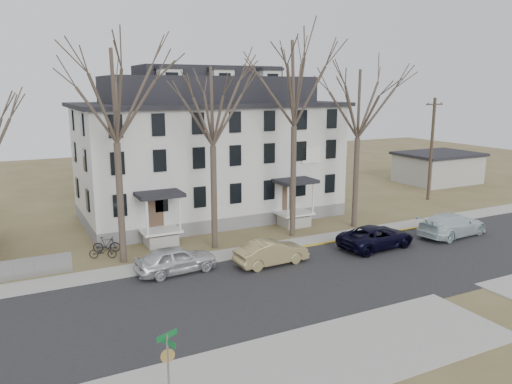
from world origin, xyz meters
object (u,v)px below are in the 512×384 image
utility_pole_far (431,148)px  car_tan (271,253)px  car_white (452,225)px  bicycle_left (103,252)px  tree_far_left (114,89)px  bicycle_right (107,245)px  street_sign (168,361)px  car_silver (176,260)px  car_navy (376,237)px  tree_center (295,77)px  boarding_house (210,151)px  tree_mid_right (359,99)px  tree_mid_left (212,101)px

utility_pole_far → car_tan: utility_pole_far is taller
car_white → bicycle_left: (-23.05, 6.40, -0.38)m
car_tan → bicycle_left: car_tan is taller
tree_far_left → bicycle_left: tree_far_left is taller
bicycle_right → street_sign: size_ratio=0.61×
car_silver → car_navy: car_silver is taller
tree_center → boarding_house: bearing=110.2°
street_sign → car_tan: bearing=26.0°
car_tan → street_sign: street_sign is taller
car_white → bicycle_right: bearing=65.7°
tree_mid_right → car_navy: 10.35m
tree_mid_left → car_navy: bearing=-27.7°
utility_pole_far → tree_mid_left: bearing=-169.9°
utility_pole_far → boarding_house: bearing=169.1°
tree_far_left → car_navy: tree_far_left is taller
tree_center → utility_pole_far: bearing=13.5°
utility_pole_far → street_sign: 37.01m
boarding_house → bicycle_left: 13.21m
car_tan → car_silver: bearing=74.1°
boarding_house → car_tan: size_ratio=4.61×
tree_mid_left → car_navy: 13.86m
tree_far_left → tree_mid_right: 17.52m
car_navy → car_silver: bearing=78.3°
utility_pole_far → car_silver: 28.54m
tree_mid_right → car_navy: tree_mid_right is taller
tree_center → bicycle_right: tree_center is taller
utility_pole_far → bicycle_left: size_ratio=5.65×
tree_far_left → bicycle_left: (-1.01, 1.09, -9.90)m
boarding_house → tree_far_left: bearing=-137.8°
tree_far_left → tree_mid_left: tree_far_left is taller
tree_mid_left → tree_mid_right: size_ratio=1.00×
car_navy → street_sign: street_sign is taller
tree_center → bicycle_left: (-13.01, 1.09, -10.64)m
tree_mid_left → car_tan: size_ratio=2.82×
tree_far_left → car_navy: 18.85m
tree_mid_left → street_sign: size_ratio=4.50×
utility_pole_far → car_white: 12.75m
utility_pole_far → car_tan: bearing=-158.0°
boarding_house → car_navy: bearing=-63.8°
car_silver → bicycle_right: bearing=24.0°
car_white → tree_center: bearing=56.1°
tree_center → car_white: size_ratio=2.59×
boarding_house → car_tan: 13.59m
tree_mid_left → car_white: (16.04, -5.31, -8.78)m
tree_center → street_sign: size_ratio=5.19×
car_silver → bicycle_left: bearing=33.1°
tree_far_left → tree_mid_right: bearing=0.0°
tree_mid_right → tree_mid_left: bearing=180.0°
car_tan → bicycle_left: size_ratio=2.68×
tree_center → car_white: 15.30m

